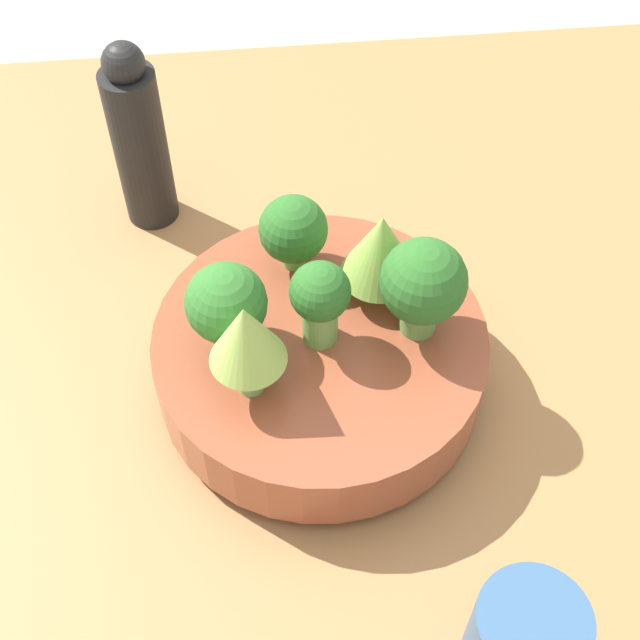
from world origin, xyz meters
TOP-DOWN VIEW (x-y plane):
  - ground_plane at (0.00, 0.00)m, footprint 6.00×6.00m
  - table at (0.00, 0.00)m, footprint 0.91×0.85m
  - bowl at (-0.01, 0.02)m, footprint 0.26×0.26m
  - romanesco_piece_near at (0.03, -0.03)m, footprint 0.06×0.06m
  - broccoli_floret_front at (-0.01, -0.05)m, footprint 0.06×0.06m
  - broccoli_floret_center at (-0.01, 0.02)m, footprint 0.05×0.05m
  - broccoli_floret_back at (-0.01, 0.09)m, footprint 0.06×0.06m
  - broccoli_floret_right at (0.06, 0.03)m, footprint 0.05×0.05m
  - romanesco_piece_far at (-0.05, 0.08)m, footprint 0.06×0.06m
  - pepper_mill at (0.20, 0.16)m, footprint 0.05×0.05m

SIDE VIEW (x-z plane):
  - ground_plane at x=0.00m, z-range 0.00..0.00m
  - table at x=0.00m, z-range 0.00..0.05m
  - bowl at x=-0.01m, z-range 0.05..0.12m
  - pepper_mill at x=0.20m, z-range 0.05..0.23m
  - broccoli_floret_right at x=0.06m, z-range 0.12..0.19m
  - broccoli_floret_back at x=-0.01m, z-range 0.12..0.20m
  - broccoli_floret_center at x=-0.01m, z-range 0.13..0.20m
  - romanesco_piece_near at x=0.03m, z-range 0.13..0.21m
  - broccoli_floret_front at x=-0.01m, z-range 0.13..0.21m
  - romanesco_piece_far at x=-0.05m, z-range 0.13..0.22m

